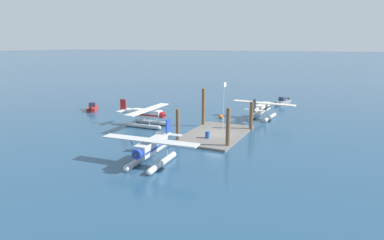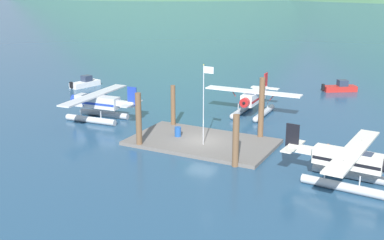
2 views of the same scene
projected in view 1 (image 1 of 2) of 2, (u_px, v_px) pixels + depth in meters
ground_plane at (215, 136)px, 44.86m from camera, size 1200.00×1200.00×0.00m
dock_platform at (215, 134)px, 44.83m from camera, size 12.62×7.38×0.30m
piling_near_left at (228, 128)px, 39.04m from camera, size 0.51×0.51×4.84m
piling_near_right at (251, 116)px, 47.01m from camera, size 0.51×0.51×4.19m
piling_far_left at (178, 126)px, 41.55m from camera, size 0.46×0.46×4.22m
piling_far_right at (203, 108)px, 49.37m from camera, size 0.50×0.50×5.73m
flagpole at (224, 102)px, 44.05m from camera, size 0.95×0.10×7.01m
fuel_drum at (207, 135)px, 42.53m from camera, size 0.62×0.62×0.88m
mooring_buoy at (221, 116)px, 55.19m from camera, size 0.68×0.68×0.68m
seaplane_white_bow_centre at (147, 116)px, 49.69m from camera, size 10.43×7.98×3.84m
seaplane_silver_port_fwd at (151, 149)px, 33.82m from camera, size 7.97×10.47×3.84m
seaplane_cream_stbd_aft at (263, 109)px, 54.67m from camera, size 7.97×10.48×3.84m
boat_red_open_north at (92, 108)px, 62.04m from camera, size 4.34×3.55×1.50m
boat_grey_open_se at (283, 102)px, 68.49m from camera, size 4.70×2.78×1.50m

